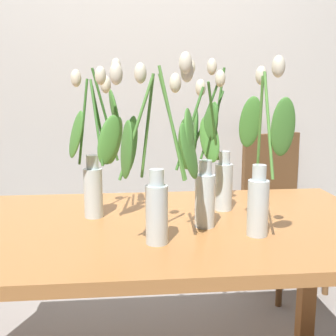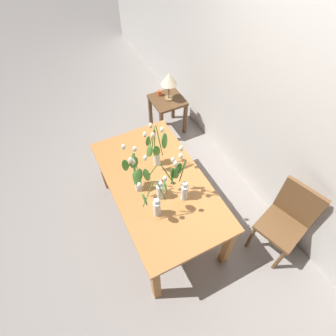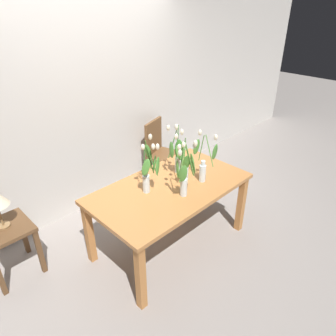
{
  "view_description": "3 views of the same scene",
  "coord_description": "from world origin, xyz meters",
  "px_view_note": "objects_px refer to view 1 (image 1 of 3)",
  "views": [
    {
      "loc": [
        -0.1,
        -1.43,
        1.21
      ],
      "look_at": [
        0.03,
        -0.05,
        0.95
      ],
      "focal_mm": 45.71,
      "sensor_mm": 36.0,
      "label": 1
    },
    {
      "loc": [
        1.46,
        -0.63,
        2.94
      ],
      "look_at": [
        0.07,
        0.07,
        1.01
      ],
      "focal_mm": 29.58,
      "sensor_mm": 36.0,
      "label": 2
    },
    {
      "loc": [
        -1.87,
        -1.85,
        2.41
      ],
      "look_at": [
        0.02,
        0.05,
        0.92
      ],
      "focal_mm": 33.49,
      "sensor_mm": 36.0,
      "label": 3
    }
  ],
  "objects_px": {
    "tulip_vase_0": "(261,177)",
    "tulip_vase_1": "(216,157)",
    "dining_table": "(158,248)",
    "dining_chair": "(279,202)",
    "tulip_vase_2": "(158,172)",
    "tulip_vase_3": "(98,156)",
    "tulip_vase_4": "(203,176)"
  },
  "relations": [
    {
      "from": "dining_table",
      "to": "tulip_vase_3",
      "type": "height_order",
      "value": "tulip_vase_3"
    },
    {
      "from": "tulip_vase_2",
      "to": "dining_chair",
      "type": "height_order",
      "value": "tulip_vase_2"
    },
    {
      "from": "tulip_vase_3",
      "to": "tulip_vase_4",
      "type": "height_order",
      "value": "tulip_vase_3"
    },
    {
      "from": "dining_table",
      "to": "dining_chair",
      "type": "height_order",
      "value": "dining_chair"
    },
    {
      "from": "tulip_vase_4",
      "to": "dining_chair",
      "type": "distance_m",
      "value": 1.31
    },
    {
      "from": "tulip_vase_0",
      "to": "dining_chair",
      "type": "distance_m",
      "value": 1.33
    },
    {
      "from": "dining_table",
      "to": "tulip_vase_1",
      "type": "relative_size",
      "value": 2.8
    },
    {
      "from": "dining_table",
      "to": "tulip_vase_3",
      "type": "relative_size",
      "value": 2.81
    },
    {
      "from": "tulip_vase_3",
      "to": "tulip_vase_2",
      "type": "bearing_deg",
      "value": -56.25
    },
    {
      "from": "tulip_vase_1",
      "to": "dining_chair",
      "type": "relative_size",
      "value": 0.61
    },
    {
      "from": "tulip_vase_3",
      "to": "tulip_vase_4",
      "type": "relative_size",
      "value": 1.08
    },
    {
      "from": "tulip_vase_2",
      "to": "dining_chair",
      "type": "relative_size",
      "value": 0.61
    },
    {
      "from": "tulip_vase_1",
      "to": "dining_table",
      "type": "bearing_deg",
      "value": -151.21
    },
    {
      "from": "tulip_vase_1",
      "to": "tulip_vase_0",
      "type": "bearing_deg",
      "value": -73.63
    },
    {
      "from": "tulip_vase_0",
      "to": "tulip_vase_1",
      "type": "distance_m",
      "value": 0.3
    },
    {
      "from": "tulip_vase_0",
      "to": "tulip_vase_4",
      "type": "bearing_deg",
      "value": 145.34
    },
    {
      "from": "tulip_vase_3",
      "to": "dining_chair",
      "type": "bearing_deg",
      "value": 42.22
    },
    {
      "from": "dining_table",
      "to": "dining_chair",
      "type": "bearing_deg",
      "value": 50.96
    },
    {
      "from": "tulip_vase_4",
      "to": "dining_table",
      "type": "bearing_deg",
      "value": 162.02
    },
    {
      "from": "tulip_vase_1",
      "to": "tulip_vase_2",
      "type": "bearing_deg",
      "value": -125.98
    },
    {
      "from": "dining_table",
      "to": "tulip_vase_2",
      "type": "height_order",
      "value": "tulip_vase_2"
    },
    {
      "from": "tulip_vase_0",
      "to": "tulip_vase_2",
      "type": "distance_m",
      "value": 0.33
    },
    {
      "from": "tulip_vase_3",
      "to": "dining_chair",
      "type": "height_order",
      "value": "tulip_vase_3"
    },
    {
      "from": "dining_chair",
      "to": "tulip_vase_3",
      "type": "bearing_deg",
      "value": -137.78
    },
    {
      "from": "tulip_vase_1",
      "to": "dining_chair",
      "type": "xyz_separation_m",
      "value": [
        0.59,
        0.88,
        -0.43
      ]
    },
    {
      "from": "tulip_vase_0",
      "to": "dining_chair",
      "type": "bearing_deg",
      "value": 66.59
    },
    {
      "from": "dining_chair",
      "to": "tulip_vase_1",
      "type": "bearing_deg",
      "value": -123.75
    },
    {
      "from": "tulip_vase_3",
      "to": "tulip_vase_4",
      "type": "xyz_separation_m",
      "value": [
        0.36,
        -0.13,
        -0.05
      ]
    },
    {
      "from": "dining_table",
      "to": "tulip_vase_0",
      "type": "distance_m",
      "value": 0.45
    },
    {
      "from": "tulip_vase_0",
      "to": "dining_chair",
      "type": "xyz_separation_m",
      "value": [
        0.5,
        1.17,
        -0.41
      ]
    },
    {
      "from": "tulip_vase_2",
      "to": "tulip_vase_3",
      "type": "height_order",
      "value": "tulip_vase_3"
    },
    {
      "from": "dining_table",
      "to": "tulip_vase_2",
      "type": "xyz_separation_m",
      "value": [
        -0.02,
        -0.21,
        0.32
      ]
    }
  ]
}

